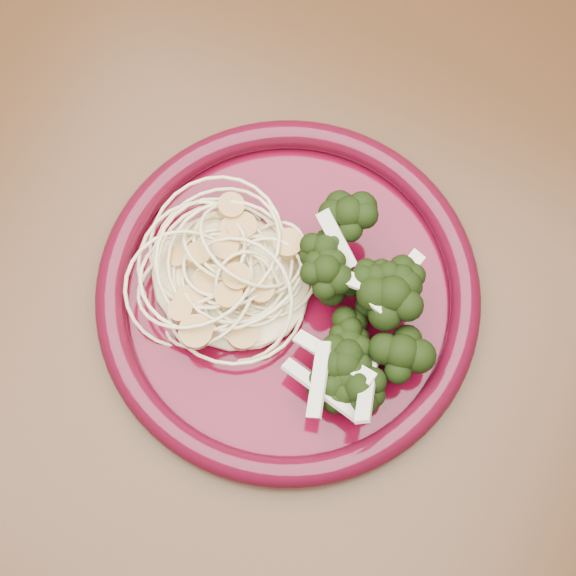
# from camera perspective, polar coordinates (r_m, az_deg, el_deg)

# --- Properties ---
(dining_table) EXTENTS (1.20, 0.80, 0.75)m
(dining_table) POSITION_cam_1_polar(r_m,az_deg,el_deg) (0.68, 9.11, -4.67)
(dining_table) COLOR #472814
(dining_table) RESTS_ON ground
(dinner_plate) EXTENTS (0.33, 0.33, 0.02)m
(dinner_plate) POSITION_cam_1_polar(r_m,az_deg,el_deg) (0.58, 0.00, -0.31)
(dinner_plate) COLOR #4D0516
(dinner_plate) RESTS_ON dining_table
(spaghetti_pile) EXTENTS (0.14, 0.13, 0.03)m
(spaghetti_pile) POSITION_cam_1_polar(r_m,az_deg,el_deg) (0.57, -4.16, 0.81)
(spaghetti_pile) COLOR #F6E9B2
(spaghetti_pile) RESTS_ON dinner_plate
(scallop_cluster) EXTENTS (0.14, 0.14, 0.04)m
(scallop_cluster) POSITION_cam_1_polar(r_m,az_deg,el_deg) (0.54, -4.39, 1.95)
(scallop_cluster) COLOR tan
(scallop_cluster) RESTS_ON spaghetti_pile
(broccoli_pile) EXTENTS (0.12, 0.16, 0.05)m
(broccoli_pile) POSITION_cam_1_polar(r_m,az_deg,el_deg) (0.55, 5.23, -0.70)
(broccoli_pile) COLOR black
(broccoli_pile) RESTS_ON dinner_plate
(onion_garnish) EXTENTS (0.08, 0.10, 0.05)m
(onion_garnish) POSITION_cam_1_polar(r_m,az_deg,el_deg) (0.53, 5.52, 0.33)
(onion_garnish) COLOR beige
(onion_garnish) RESTS_ON broccoli_pile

